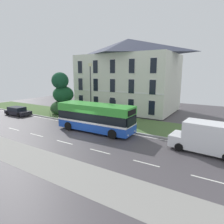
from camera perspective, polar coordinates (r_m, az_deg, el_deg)
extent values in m
cube|color=#464246|center=(19.67, -10.18, -7.37)|extent=(60.00, 56.00, 0.06)
cube|color=silver|center=(22.36, -3.93, -4.79)|extent=(54.00, 0.14, 0.01)
cube|color=silver|center=(24.60, -27.18, -4.56)|extent=(2.00, 0.12, 0.01)
cube|color=silver|center=(21.37, -21.54, -6.38)|extent=(2.00, 0.12, 0.01)
cube|color=silver|center=(18.44, -13.95, -8.73)|extent=(2.00, 0.12, 0.01)
cube|color=silver|center=(15.99, -3.63, -11.62)|extent=(2.00, 0.12, 0.01)
cube|color=silver|center=(14.26, 10.07, -14.80)|extent=(2.00, 0.12, 0.01)
cube|color=silver|center=(13.52, 26.79, -17.50)|extent=(2.00, 0.12, 0.01)
cube|color=#9E9E99|center=(22.72, -3.24, -4.37)|extent=(57.00, 0.24, 0.12)
cube|color=#4A6736|center=(25.21, 0.77, -2.75)|extent=(57.00, 5.91, 0.12)
cube|color=gray|center=(16.29, -23.46, -12.16)|extent=(57.00, 3.00, 0.01)
cube|color=silver|center=(32.99, 4.64, 8.66)|extent=(15.54, 9.65, 9.04)
pyramid|color=#3B3F53|center=(33.21, 4.81, 18.72)|extent=(15.85, 9.84, 2.58)
cube|color=white|center=(28.85, 0.17, 6.13)|extent=(15.54, 0.06, 0.20)
cube|color=#2D333D|center=(29.15, 0.16, 1.55)|extent=(1.10, 0.06, 2.20)
cube|color=white|center=(32.73, -9.17, 3.27)|extent=(0.98, 0.04, 2.04)
cube|color=black|center=(32.71, -9.19, 3.26)|extent=(0.88, 0.03, 1.94)
cube|color=white|center=(30.80, -4.78, 2.86)|extent=(0.98, 0.04, 2.04)
cube|color=black|center=(30.79, -4.80, 2.86)|extent=(0.88, 0.03, 1.94)
cube|color=white|center=(29.08, 0.16, 2.38)|extent=(0.98, 0.04, 2.04)
cube|color=black|center=(29.06, 0.14, 2.38)|extent=(0.88, 0.03, 1.94)
cube|color=white|center=(27.60, 5.67, 1.83)|extent=(0.98, 0.04, 2.04)
cube|color=black|center=(27.58, 5.65, 1.82)|extent=(0.88, 0.03, 1.94)
cube|color=white|center=(26.41, 11.73, 1.20)|extent=(0.98, 0.04, 2.04)
cube|color=black|center=(26.39, 11.71, 1.19)|extent=(0.88, 0.03, 1.94)
cube|color=white|center=(32.45, -9.33, 8.13)|extent=(0.98, 0.04, 2.04)
cube|color=black|center=(32.43, -9.35, 8.13)|extent=(0.88, 0.03, 1.94)
cube|color=white|center=(30.51, -4.87, 8.03)|extent=(0.98, 0.04, 2.04)
cube|color=black|center=(30.49, -4.89, 8.03)|extent=(0.88, 0.03, 1.94)
cube|color=white|center=(28.77, 0.16, 7.86)|extent=(0.98, 0.04, 2.04)
cube|color=black|center=(28.75, 0.14, 7.86)|extent=(0.88, 0.03, 1.94)
cube|color=white|center=(27.27, 5.78, 7.60)|extent=(0.98, 0.04, 2.04)
cube|color=black|center=(27.25, 5.76, 7.60)|extent=(0.88, 0.03, 1.94)
cube|color=white|center=(26.06, 11.98, 7.23)|extent=(0.98, 0.04, 2.04)
cube|color=black|center=(26.05, 11.97, 7.22)|extent=(0.88, 0.03, 1.94)
cube|color=white|center=(32.41, -9.49, 13.05)|extent=(0.98, 0.04, 2.04)
cube|color=black|center=(32.39, -9.52, 13.05)|extent=(0.88, 0.03, 1.94)
cube|color=white|center=(30.46, -4.96, 13.26)|extent=(0.98, 0.04, 2.04)
cube|color=black|center=(30.45, -4.98, 13.26)|extent=(0.88, 0.03, 1.94)
cube|color=white|center=(28.72, 0.17, 13.41)|extent=(0.98, 0.04, 2.04)
cube|color=black|center=(28.70, 0.14, 13.41)|extent=(0.88, 0.03, 1.94)
cube|color=white|center=(27.22, 5.90, 13.45)|extent=(0.98, 0.04, 2.04)
cube|color=black|center=(27.21, 5.89, 13.45)|extent=(0.88, 0.03, 1.94)
cube|color=white|center=(26.01, 12.24, 13.34)|extent=(0.98, 0.04, 2.04)
cube|color=black|center=(26.00, 12.23, 13.35)|extent=(0.88, 0.03, 1.94)
cube|color=black|center=(24.14, -7.70, -1.03)|extent=(13.30, 0.04, 0.04)
cube|color=black|center=(24.34, -7.65, -3.03)|extent=(13.30, 0.04, 0.04)
cylinder|color=black|center=(28.85, -17.96, -0.39)|extent=(0.02, 0.02, 0.95)
cylinder|color=black|center=(28.50, -17.36, -0.50)|extent=(0.02, 0.02, 0.95)
cylinder|color=black|center=(28.16, -16.74, -0.60)|extent=(0.02, 0.02, 0.95)
cylinder|color=black|center=(27.83, -16.11, -0.71)|extent=(0.02, 0.02, 0.95)
cylinder|color=black|center=(27.49, -15.47, -0.82)|extent=(0.02, 0.02, 0.95)
cylinder|color=black|center=(27.16, -14.81, -0.93)|extent=(0.02, 0.02, 0.95)
cylinder|color=black|center=(26.84, -14.13, -1.04)|extent=(0.02, 0.02, 0.95)
cylinder|color=black|center=(26.52, -13.44, -1.16)|extent=(0.02, 0.02, 0.95)
cylinder|color=black|center=(26.20, -12.73, -1.28)|extent=(0.02, 0.02, 0.95)
cylinder|color=black|center=(25.89, -12.00, -1.40)|extent=(0.02, 0.02, 0.95)
cylinder|color=black|center=(25.58, -11.26, -1.53)|extent=(0.02, 0.02, 0.95)
cylinder|color=black|center=(25.27, -10.49, -1.66)|extent=(0.02, 0.02, 0.95)
cylinder|color=black|center=(24.97, -9.71, -1.79)|extent=(0.02, 0.02, 0.95)
cylinder|color=black|center=(24.68, -8.91, -1.92)|extent=(0.02, 0.02, 0.95)
cylinder|color=black|center=(24.39, -8.09, -2.06)|extent=(0.02, 0.02, 0.95)
cylinder|color=black|center=(24.10, -7.25, -2.20)|extent=(0.02, 0.02, 0.95)
cylinder|color=black|center=(23.83, -6.39, -2.34)|extent=(0.02, 0.02, 0.95)
cylinder|color=black|center=(23.55, -5.51, -2.48)|extent=(0.02, 0.02, 0.95)
cylinder|color=black|center=(23.28, -4.61, -2.63)|extent=(0.02, 0.02, 0.95)
cylinder|color=black|center=(23.02, -3.69, -2.78)|extent=(0.02, 0.02, 0.95)
cylinder|color=black|center=(22.77, -2.75, -2.94)|extent=(0.02, 0.02, 0.95)
cylinder|color=black|center=(22.52, -1.78, -3.09)|extent=(0.02, 0.02, 0.95)
cylinder|color=black|center=(22.28, -0.80, -3.25)|extent=(0.02, 0.02, 0.95)
cylinder|color=black|center=(22.04, 0.21, -3.41)|extent=(0.02, 0.02, 0.95)
cylinder|color=black|center=(21.81, 1.24, -3.57)|extent=(0.02, 0.02, 0.95)
cylinder|color=black|center=(21.59, 2.29, -3.74)|extent=(0.02, 0.02, 0.95)
cylinder|color=black|center=(21.38, 3.37, -3.91)|extent=(0.02, 0.02, 0.95)
cylinder|color=black|center=(21.18, 4.46, -4.08)|extent=(0.02, 0.02, 0.95)
cylinder|color=black|center=(20.98, 5.58, -4.25)|extent=(0.02, 0.02, 0.95)
cylinder|color=black|center=(20.79, 6.71, -4.42)|extent=(0.02, 0.02, 0.95)
cylinder|color=#423328|center=(30.51, -14.57, 0.70)|extent=(0.49, 0.49, 1.23)
ellipsoid|color=#214321|center=(30.53, -14.83, 1.16)|extent=(3.27, 3.27, 2.28)
ellipsoid|color=#154625|center=(30.25, -14.31, 5.10)|extent=(3.11, 3.11, 2.54)
ellipsoid|color=#16452B|center=(29.83, -15.19, 9.01)|extent=(2.49, 2.49, 2.45)
cube|color=blue|center=(21.00, -4.92, -3.76)|extent=(8.66, 2.70, 0.99)
cube|color=white|center=(20.89, -4.94, -2.56)|extent=(8.68, 2.72, 0.20)
cube|color=black|center=(20.77, -4.96, -1.20)|extent=(8.57, 2.66, 0.94)
cube|color=green|center=(20.59, -5.01, 1.19)|extent=(8.66, 2.70, 0.83)
cube|color=black|center=(18.68, 5.94, -2.81)|extent=(0.11, 2.09, 0.86)
cube|color=black|center=(18.48, 6.00, -0.15)|extent=(0.10, 1.79, 0.53)
cylinder|color=silver|center=(19.71, 6.83, -5.67)|extent=(0.05, 0.20, 0.20)
cylinder|color=silver|center=(18.33, 4.83, -6.97)|extent=(0.05, 0.20, 0.20)
cylinder|color=black|center=(20.65, 3.50, -4.80)|extent=(0.97, 0.32, 0.96)
cylinder|color=black|center=(18.65, 0.16, -6.60)|extent=(0.97, 0.32, 0.96)
cylinder|color=black|center=(23.66, -8.87, -2.80)|extent=(0.97, 0.32, 0.96)
cylinder|color=black|center=(21.93, -12.81, -4.10)|extent=(0.97, 0.32, 0.96)
cube|color=white|center=(17.71, 18.98, -7.52)|extent=(1.22, 2.11, 0.95)
cube|color=white|center=(17.01, 27.83, -6.72)|extent=(4.43, 2.34, 2.26)
cube|color=black|center=(17.28, 20.85, -4.44)|extent=(0.18, 1.63, 0.92)
cylinder|color=black|center=(16.83, 19.31, -9.83)|extent=(0.69, 0.27, 0.68)
cylinder|color=black|center=(18.62, 21.07, -7.89)|extent=(0.69, 0.27, 0.68)
cube|color=black|center=(32.31, -26.17, -0.10)|extent=(4.23, 1.91, 0.53)
cube|color=black|center=(32.42, -26.50, 0.89)|extent=(2.55, 1.65, 0.55)
cylinder|color=black|center=(31.73, -23.52, -0.29)|extent=(0.60, 0.20, 0.60)
cylinder|color=black|center=(30.77, -26.08, -0.86)|extent=(0.60, 0.20, 0.60)
cylinder|color=black|center=(33.90, -26.22, 0.19)|extent=(0.60, 0.20, 0.60)
cylinder|color=black|center=(33.00, -28.68, -0.33)|extent=(0.60, 0.20, 0.60)
cylinder|color=#333338|center=(24.52, -6.34, 5.21)|extent=(0.14, 0.14, 6.97)
cube|color=beige|center=(24.40, -6.54, 13.79)|extent=(0.36, 0.24, 0.36)
cylinder|color=black|center=(26.37, -11.86, -1.11)|extent=(0.47, 0.47, 1.00)
ellipsoid|color=black|center=(26.25, -11.91, 0.13)|extent=(0.48, 0.48, 0.16)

